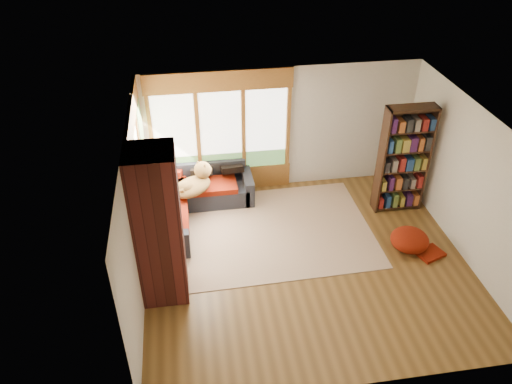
{
  "coord_description": "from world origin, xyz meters",
  "views": [
    {
      "loc": [
        -1.85,
        -6.31,
        5.87
      ],
      "look_at": [
        -0.75,
        0.87,
        0.95
      ],
      "focal_mm": 35.0,
      "sensor_mm": 36.0,
      "label": 1
    }
  ],
  "objects_px": {
    "pouf": "(410,239)",
    "dog_tan": "(194,179)",
    "dog_brindle": "(161,206)",
    "brick_chimney": "(158,228)",
    "area_rug": "(275,231)",
    "sectional_sofa": "(188,201)",
    "bookshelf": "(403,160)"
  },
  "relations": [
    {
      "from": "dog_brindle",
      "to": "brick_chimney",
      "type": "bearing_deg",
      "value": 148.72
    },
    {
      "from": "pouf",
      "to": "dog_tan",
      "type": "relative_size",
      "value": 0.7
    },
    {
      "from": "sectional_sofa",
      "to": "bookshelf",
      "type": "distance_m",
      "value": 4.19
    },
    {
      "from": "area_rug",
      "to": "dog_tan",
      "type": "xyz_separation_m",
      "value": [
        -1.42,
        0.83,
        0.77
      ]
    },
    {
      "from": "sectional_sofa",
      "to": "dog_tan",
      "type": "bearing_deg",
      "value": 12.57
    },
    {
      "from": "dog_tan",
      "to": "sectional_sofa",
      "type": "bearing_deg",
      "value": 155.89
    },
    {
      "from": "brick_chimney",
      "to": "dog_brindle",
      "type": "distance_m",
      "value": 1.4
    },
    {
      "from": "bookshelf",
      "to": "dog_brindle",
      "type": "bearing_deg",
      "value": -175.44
    },
    {
      "from": "sectional_sofa",
      "to": "area_rug",
      "type": "height_order",
      "value": "sectional_sofa"
    },
    {
      "from": "sectional_sofa",
      "to": "dog_tan",
      "type": "distance_m",
      "value": 0.5
    },
    {
      "from": "sectional_sofa",
      "to": "pouf",
      "type": "xyz_separation_m",
      "value": [
        3.85,
        -1.63,
        -0.11
      ]
    },
    {
      "from": "pouf",
      "to": "dog_brindle",
      "type": "distance_m",
      "value": 4.45
    },
    {
      "from": "brick_chimney",
      "to": "area_rug",
      "type": "relative_size",
      "value": 0.73
    },
    {
      "from": "brick_chimney",
      "to": "dog_brindle",
      "type": "height_order",
      "value": "brick_chimney"
    },
    {
      "from": "pouf",
      "to": "dog_brindle",
      "type": "bearing_deg",
      "value": 168.53
    },
    {
      "from": "brick_chimney",
      "to": "area_rug",
      "type": "height_order",
      "value": "brick_chimney"
    },
    {
      "from": "bookshelf",
      "to": "brick_chimney",
      "type": "bearing_deg",
      "value": -159.95
    },
    {
      "from": "brick_chimney",
      "to": "bookshelf",
      "type": "bearing_deg",
      "value": 20.05
    },
    {
      "from": "pouf",
      "to": "sectional_sofa",
      "type": "bearing_deg",
      "value": 157.03
    },
    {
      "from": "area_rug",
      "to": "bookshelf",
      "type": "relative_size",
      "value": 1.63
    },
    {
      "from": "sectional_sofa",
      "to": "dog_tan",
      "type": "relative_size",
      "value": 2.26
    },
    {
      "from": "sectional_sofa",
      "to": "area_rug",
      "type": "distance_m",
      "value": 1.79
    },
    {
      "from": "pouf",
      "to": "brick_chimney",
      "type": "bearing_deg",
      "value": -174.48
    },
    {
      "from": "sectional_sofa",
      "to": "dog_brindle",
      "type": "distance_m",
      "value": 1.01
    },
    {
      "from": "area_rug",
      "to": "dog_tan",
      "type": "bearing_deg",
      "value": 149.67
    },
    {
      "from": "brick_chimney",
      "to": "dog_tan",
      "type": "xyz_separation_m",
      "value": [
        0.6,
        2.09,
        -0.52
      ]
    },
    {
      "from": "dog_tan",
      "to": "dog_brindle",
      "type": "xyz_separation_m",
      "value": [
        -0.63,
        -0.8,
        -0.01
      ]
    },
    {
      "from": "brick_chimney",
      "to": "dog_brindle",
      "type": "relative_size",
      "value": 2.72
    },
    {
      "from": "bookshelf",
      "to": "sectional_sofa",
      "type": "bearing_deg",
      "value": 174.55
    },
    {
      "from": "brick_chimney",
      "to": "bookshelf",
      "type": "height_order",
      "value": "brick_chimney"
    },
    {
      "from": "area_rug",
      "to": "dog_brindle",
      "type": "relative_size",
      "value": 3.72
    },
    {
      "from": "pouf",
      "to": "dog_tan",
      "type": "distance_m",
      "value": 4.1
    }
  ]
}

